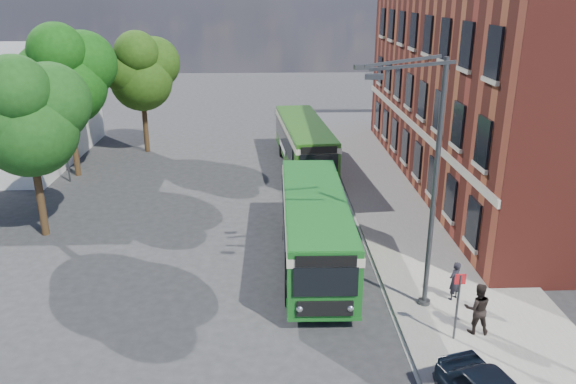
{
  "coord_description": "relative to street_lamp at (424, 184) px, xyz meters",
  "views": [
    {
      "loc": [
        -0.42,
        -19.73,
        10.97
      ],
      "look_at": [
        0.45,
        4.53,
        2.2
      ],
      "focal_mm": 35.0,
      "sensor_mm": 36.0,
      "label": 1
    }
  ],
  "objects": [
    {
      "name": "pavement",
      "position": [
        2.16,
        10.0,
        -4.72
      ],
      "size": [
        6.0,
        48.0,
        0.15
      ],
      "primitive_type": "cube",
      "color": "gray",
      "rests_on": "ground"
    },
    {
      "name": "flagpole",
      "position": [
        -17.29,
        15.0,
        0.15
      ],
      "size": [
        0.95,
        0.1,
        9.0
      ],
      "color": "#393C3F",
      "rests_on": "ground"
    },
    {
      "name": "bus_stop_sign",
      "position": [
        0.76,
        -2.2,
        -3.28
      ],
      "size": [
        0.35,
        0.08,
        2.52
      ],
      "color": "#393C3F",
      "rests_on": "ground"
    },
    {
      "name": "pedestrian_a",
      "position": [
        1.52,
        0.31,
        -3.89
      ],
      "size": [
        0.65,
        0.63,
        1.5
      ],
      "primitive_type": "imported",
      "rotation": [
        0.0,
        0.0,
        3.82
      ],
      "color": "black",
      "rests_on": "pavement"
    },
    {
      "name": "tree_right",
      "position": [
        -13.91,
        21.61,
        0.97
      ],
      "size": [
        5.03,
        4.78,
        8.49
      ],
      "color": "#352313",
      "rests_on": "ground"
    },
    {
      "name": "kerb_line",
      "position": [
        -0.89,
        10.0,
        -4.79
      ],
      "size": [
        0.12,
        48.0,
        0.01
      ],
      "primitive_type": "cube",
      "color": "beige",
      "rests_on": "ground"
    },
    {
      "name": "brick_office",
      "position": [
        9.16,
        14.0,
        2.18
      ],
      "size": [
        12.1,
        26.0,
        14.2
      ],
      "color": "maroon",
      "rests_on": "ground"
    },
    {
      "name": "white_building",
      "position": [
        -22.84,
        20.0,
        -1.13
      ],
      "size": [
        9.4,
        13.4,
        7.3
      ],
      "color": "beige",
      "rests_on": "ground"
    },
    {
      "name": "street_lamp",
      "position": [
        0.0,
        0.0,
        0.0
      ],
      "size": [
        2.96,
        2.38,
        9.0
      ],
      "color": "#393C3F",
      "rests_on": "ground"
    },
    {
      "name": "bus_rear",
      "position": [
        -2.95,
        17.39,
        -2.96
      ],
      "size": [
        3.48,
        11.44,
        3.02
      ],
      "color": "#255A17",
      "rests_on": "ground"
    },
    {
      "name": "ground",
      "position": [
        -4.84,
        2.0,
        -4.79
      ],
      "size": [
        120.0,
        120.0,
        0.0
      ],
      "primitive_type": "plane",
      "color": "#2A2A2C",
      "rests_on": "ground"
    },
    {
      "name": "bus_front",
      "position": [
        -3.37,
        3.7,
        -2.96
      ],
      "size": [
        2.75,
        10.62,
        3.02
      ],
      "color": "#175A1C",
      "rests_on": "ground"
    },
    {
      "name": "tree_left",
      "position": [
        -15.84,
        7.06,
        0.97
      ],
      "size": [
        5.03,
        4.78,
        8.5
      ],
      "color": "#352313",
      "rests_on": "ground"
    },
    {
      "name": "pedestrian_b",
      "position": [
        1.59,
        -1.84,
        -3.74
      ],
      "size": [
        0.96,
        0.8,
        1.8
      ],
      "primitive_type": "imported",
      "rotation": [
        0.0,
        0.0,
        3.0
      ],
      "color": "black",
      "rests_on": "pavement"
    },
    {
      "name": "tree_mid",
      "position": [
        -17.14,
        16.17,
        1.53
      ],
      "size": [
        5.52,
        5.25,
        9.32
      ],
      "color": "#352313",
      "rests_on": "ground"
    }
  ]
}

